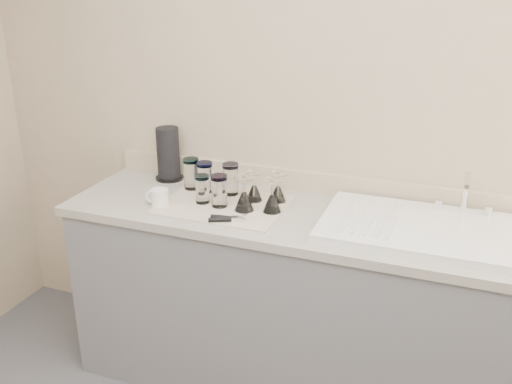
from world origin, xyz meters
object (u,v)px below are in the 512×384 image
at_px(tumbler_purple, 231,179).
at_px(white_mug, 159,198).
at_px(tumbler_cyan, 205,177).
at_px(goblet_back_right, 278,192).
at_px(can_opener, 228,219).
at_px(tumbler_teal, 191,173).
at_px(tumbler_lavender, 219,191).
at_px(goblet_front_right, 272,201).
at_px(paper_towel_roll, 168,154).
at_px(goblet_front_left, 244,199).
at_px(sink_unit, 424,229).
at_px(tumbler_blue, 202,189).
at_px(goblet_back_left, 254,191).

relative_size(tumbler_purple, white_mug, 1.34).
height_order(tumbler_cyan, goblet_back_right, tumbler_cyan).
bearing_deg(can_opener, tumbler_teal, 137.24).
bearing_deg(white_mug, can_opener, -9.02).
height_order(tumbler_lavender, goblet_front_right, same).
distance_m(can_opener, paper_towel_roll, 0.64).
relative_size(goblet_back_right, goblet_front_left, 0.86).
relative_size(goblet_back_right, paper_towel_roll, 0.51).
bearing_deg(goblet_front_left, goblet_front_right, 12.72).
height_order(sink_unit, tumbler_blue, sink_unit).
height_order(goblet_front_left, white_mug, goblet_front_left).
xyz_separation_m(tumbler_teal, can_opener, (0.32, -0.29, -0.07)).
bearing_deg(tumbler_lavender, paper_towel_roll, 146.92).
distance_m(tumbler_cyan, goblet_back_right, 0.36).
bearing_deg(tumbler_purple, goblet_back_right, -1.18).
height_order(tumbler_teal, goblet_back_right, tumbler_teal).
bearing_deg(goblet_front_left, tumbler_cyan, 150.90).
xyz_separation_m(goblet_back_right, paper_towel_roll, (-0.62, 0.11, 0.08)).
distance_m(tumbler_teal, tumbler_blue, 0.19).
height_order(tumbler_purple, can_opener, tumbler_purple).
bearing_deg(white_mug, tumbler_cyan, 60.85).
relative_size(sink_unit, can_opener, 5.19).
xyz_separation_m(goblet_back_right, white_mug, (-0.49, -0.23, -0.01)).
bearing_deg(goblet_back_right, goblet_front_right, -83.43).
height_order(sink_unit, tumbler_teal, sink_unit).
bearing_deg(tumbler_lavender, tumbler_purple, 94.09).
xyz_separation_m(sink_unit, goblet_front_right, (-0.64, -0.03, 0.04)).
height_order(tumbler_teal, paper_towel_roll, paper_towel_roll).
relative_size(tumbler_purple, goblet_back_right, 1.12).
height_order(tumbler_purple, white_mug, tumbler_purple).
height_order(sink_unit, goblet_back_right, sink_unit).
distance_m(tumbler_blue, goblet_front_left, 0.21).
bearing_deg(tumbler_cyan, tumbler_purple, 5.39).
bearing_deg(can_opener, tumbler_purple, 110.82).
bearing_deg(white_mug, goblet_front_left, 11.44).
distance_m(can_opener, white_mug, 0.37).
xyz_separation_m(goblet_back_right, goblet_front_left, (-0.11, -0.15, 0.01)).
relative_size(goblet_front_left, can_opener, 0.99).
bearing_deg(goblet_front_right, goblet_back_left, 141.53).
relative_size(tumbler_cyan, tumbler_purple, 0.97).
distance_m(tumbler_lavender, goblet_back_right, 0.27).
bearing_deg(white_mug, paper_towel_roll, 111.67).
height_order(sink_unit, goblet_front_right, sink_unit).
relative_size(tumbler_lavender, goblet_back_left, 1.08).
distance_m(tumbler_cyan, can_opener, 0.37).
relative_size(sink_unit, tumbler_blue, 6.25).
relative_size(can_opener, white_mug, 1.40).
bearing_deg(tumbler_lavender, tumbler_cyan, 134.21).
xyz_separation_m(sink_unit, tumbler_lavender, (-0.88, -0.05, 0.06)).
xyz_separation_m(sink_unit, tumbler_cyan, (-1.02, 0.09, 0.06)).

